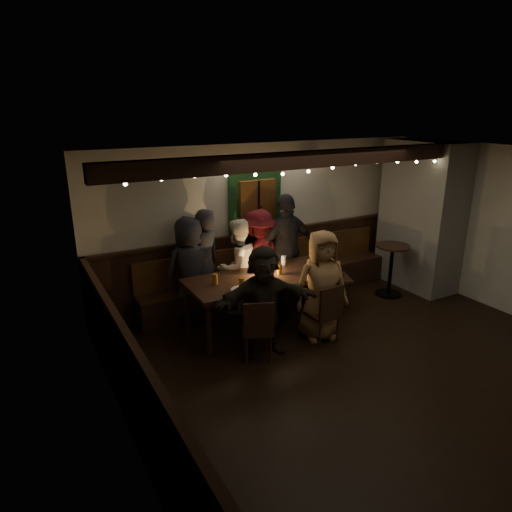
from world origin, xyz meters
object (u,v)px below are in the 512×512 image
chair_near_left (258,327)px  person_f (263,301)px  chair_near_right (327,311)px  person_c (237,267)px  person_d (258,258)px  high_top (391,264)px  person_e (286,248)px  person_a (190,269)px  person_g (321,285)px  person_b (204,264)px  dining_table (263,280)px  chair_end (330,273)px

chair_near_left → person_f: (0.16, 0.14, 0.27)m
chair_near_right → person_c: bearing=111.7°
chair_near_right → person_d: person_d is taller
high_top → person_c: (-2.62, 0.68, 0.19)m
chair_near_right → person_e: size_ratio=0.48×
chair_near_right → chair_near_left: bearing=177.1°
person_a → person_d: size_ratio=1.02×
person_a → person_g: person_a is taller
person_b → person_f: person_b is taller
person_a → person_g: bearing=128.4°
person_c → person_d: (0.44, 0.12, 0.04)m
high_top → person_b: 3.25m
dining_table → chair_near_right: bearing=-59.5°
chair_near_right → person_c: size_ratio=0.57×
person_a → person_f: bearing=102.3°
high_top → person_d: 2.33m
chair_end → person_f: 1.90m
chair_near_right → chair_end: 1.29m
chair_end → person_a: (-2.17, 0.63, 0.24)m
high_top → person_e: person_e is taller
chair_end → person_a: size_ratio=0.62×
dining_table → person_a: (-0.83, 0.75, 0.08)m
person_a → person_d: person_a is taller
chair_near_right → person_e: bearing=78.1°
chair_near_right → person_b: size_ratio=0.51×
person_d → person_f: 1.62m
dining_table → high_top: (2.53, -0.03, -0.16)m
chair_end → person_d: 1.20m
chair_end → person_e: (-0.50, 0.56, 0.34)m
person_e → person_f: person_e is taller
person_c → person_f: (-0.29, -1.32, -0.01)m
person_d → person_e: person_e is taller
person_c → person_f: size_ratio=1.02×
dining_table → person_c: size_ratio=1.47×
chair_end → person_d: size_ratio=0.63×
chair_near_right → chair_end: bearing=50.2°
person_b → person_f: (0.23, -1.43, -0.11)m
person_b → person_d: bearing=159.8°
dining_table → person_g: size_ratio=1.42×
person_a → person_f: 1.50m
chair_near_right → person_e: 1.64m
person_a → person_d: 1.19m
chair_end → person_g: person_g is taller
high_top → person_e: bearing=157.1°
chair_near_right → person_a: size_ratio=0.53×
person_b → person_c: 0.54m
chair_near_left → person_g: (1.08, 0.13, 0.31)m
chair_near_right → person_g: person_g is taller
chair_near_left → chair_near_right: size_ratio=0.98×
chair_end → person_c: (-1.43, 0.53, 0.19)m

